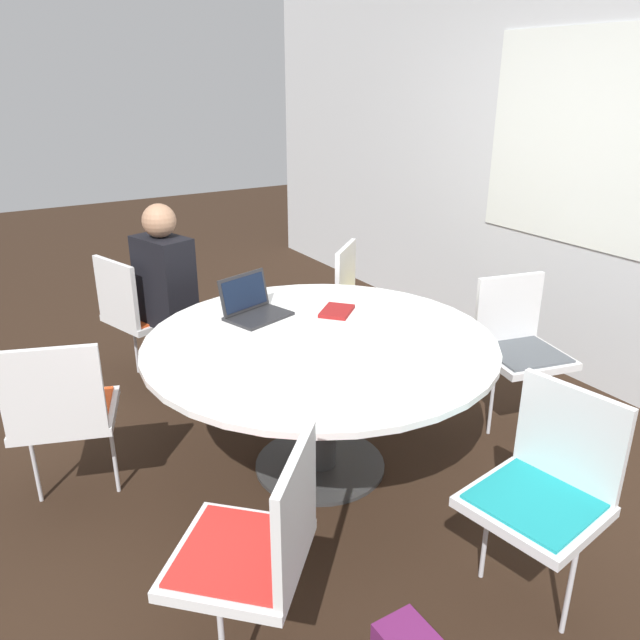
{
  "coord_description": "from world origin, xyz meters",
  "views": [
    {
      "loc": [
        2.37,
        -1.45,
        1.93
      ],
      "look_at": [
        0.0,
        0.0,
        0.83
      ],
      "focal_mm": 35.0,
      "sensor_mm": 36.0,
      "label": 1
    }
  ],
  "objects_px": {
    "chair_0": "(137,309)",
    "chair_4": "(518,340)",
    "person_0": "(167,286)",
    "chair_3": "(546,483)",
    "laptop": "(253,306)",
    "chair_5": "(364,298)",
    "chair_1": "(62,407)",
    "chair_2": "(258,543)",
    "spiral_notebook": "(337,311)"
  },
  "relations": [
    {
      "from": "chair_2",
      "to": "spiral_notebook",
      "type": "xyz_separation_m",
      "value": [
        -1.17,
        1.05,
        0.21
      ]
    },
    {
      "from": "laptop",
      "to": "chair_0",
      "type": "bearing_deg",
      "value": 93.77
    },
    {
      "from": "chair_1",
      "to": "chair_2",
      "type": "relative_size",
      "value": 1.0
    },
    {
      "from": "chair_3",
      "to": "laptop",
      "type": "bearing_deg",
      "value": 4.59
    },
    {
      "from": "chair_0",
      "to": "chair_5",
      "type": "relative_size",
      "value": 1.0
    },
    {
      "from": "chair_3",
      "to": "chair_5",
      "type": "height_order",
      "value": "same"
    },
    {
      "from": "chair_0",
      "to": "chair_4",
      "type": "height_order",
      "value": "same"
    },
    {
      "from": "laptop",
      "to": "chair_1",
      "type": "bearing_deg",
      "value": 169.65
    },
    {
      "from": "chair_5",
      "to": "person_0",
      "type": "distance_m",
      "value": 1.28
    },
    {
      "from": "chair_2",
      "to": "laptop",
      "type": "bearing_deg",
      "value": 18.76
    },
    {
      "from": "chair_2",
      "to": "laptop",
      "type": "distance_m",
      "value": 1.53
    },
    {
      "from": "chair_1",
      "to": "chair_4",
      "type": "bearing_deg",
      "value": 6.42
    },
    {
      "from": "person_0",
      "to": "laptop",
      "type": "bearing_deg",
      "value": -1.14
    },
    {
      "from": "chair_1",
      "to": "chair_4",
      "type": "xyz_separation_m",
      "value": [
        0.54,
        2.34,
        0.0
      ]
    },
    {
      "from": "chair_0",
      "to": "chair_3",
      "type": "height_order",
      "value": "same"
    },
    {
      "from": "chair_1",
      "to": "chair_3",
      "type": "xyz_separation_m",
      "value": [
        1.51,
        1.41,
        0.0
      ]
    },
    {
      "from": "laptop",
      "to": "chair_3",
      "type": "bearing_deg",
      "value": -93.47
    },
    {
      "from": "chair_2",
      "to": "chair_3",
      "type": "xyz_separation_m",
      "value": [
        0.27,
        1.04,
        0.0
      ]
    },
    {
      "from": "chair_4",
      "to": "laptop",
      "type": "relative_size",
      "value": 2.34
    },
    {
      "from": "chair_1",
      "to": "chair_5",
      "type": "bearing_deg",
      "value": 33.57
    },
    {
      "from": "chair_0",
      "to": "chair_4",
      "type": "xyz_separation_m",
      "value": [
        1.62,
        1.69,
        0.0
      ]
    },
    {
      "from": "chair_0",
      "to": "person_0",
      "type": "bearing_deg",
      "value": 19.11
    },
    {
      "from": "chair_1",
      "to": "chair_2",
      "type": "xyz_separation_m",
      "value": [
        1.25,
        0.37,
        0.0
      ]
    },
    {
      "from": "chair_2",
      "to": "chair_4",
      "type": "distance_m",
      "value": 2.1
    },
    {
      "from": "chair_2",
      "to": "chair_3",
      "type": "distance_m",
      "value": 1.08
    },
    {
      "from": "chair_3",
      "to": "spiral_notebook",
      "type": "relative_size",
      "value": 3.41
    },
    {
      "from": "chair_3",
      "to": "chair_4",
      "type": "distance_m",
      "value": 1.35
    },
    {
      "from": "laptop",
      "to": "spiral_notebook",
      "type": "relative_size",
      "value": 1.46
    },
    {
      "from": "person_0",
      "to": "laptop",
      "type": "distance_m",
      "value": 0.79
    },
    {
      "from": "chair_0",
      "to": "chair_4",
      "type": "relative_size",
      "value": 1.0
    },
    {
      "from": "chair_5",
      "to": "person_0",
      "type": "relative_size",
      "value": 0.71
    },
    {
      "from": "chair_1",
      "to": "chair_0",
      "type": "bearing_deg",
      "value": 78.39
    },
    {
      "from": "chair_4",
      "to": "person_0",
      "type": "bearing_deg",
      "value": -29.52
    },
    {
      "from": "chair_3",
      "to": "chair_2",
      "type": "bearing_deg",
      "value": 66.62
    },
    {
      "from": "chair_0",
      "to": "chair_1",
      "type": "xyz_separation_m",
      "value": [
        1.08,
        -0.65,
        0.0
      ]
    },
    {
      "from": "chair_1",
      "to": "chair_3",
      "type": "relative_size",
      "value": 1.0
    },
    {
      "from": "chair_1",
      "to": "spiral_notebook",
      "type": "relative_size",
      "value": 3.41
    },
    {
      "from": "chair_1",
      "to": "spiral_notebook",
      "type": "height_order",
      "value": "chair_1"
    },
    {
      "from": "chair_4",
      "to": "chair_5",
      "type": "distance_m",
      "value": 1.1
    },
    {
      "from": "chair_1",
      "to": "chair_4",
      "type": "distance_m",
      "value": 2.4
    },
    {
      "from": "chair_2",
      "to": "person_0",
      "type": "height_order",
      "value": "person_0"
    },
    {
      "from": "chair_3",
      "to": "chair_1",
      "type": "bearing_deg",
      "value": 33.98
    },
    {
      "from": "chair_4",
      "to": "spiral_notebook",
      "type": "height_order",
      "value": "chair_4"
    },
    {
      "from": "chair_4",
      "to": "person_0",
      "type": "height_order",
      "value": "person_0"
    },
    {
      "from": "laptop",
      "to": "spiral_notebook",
      "type": "height_order",
      "value": "laptop"
    },
    {
      "from": "chair_2",
      "to": "chair_1",
      "type": "bearing_deg",
      "value": 60.58
    },
    {
      "from": "chair_4",
      "to": "chair_5",
      "type": "height_order",
      "value": "same"
    },
    {
      "from": "chair_2",
      "to": "chair_5",
      "type": "distance_m",
      "value": 2.41
    },
    {
      "from": "spiral_notebook",
      "to": "laptop",
      "type": "bearing_deg",
      "value": -116.07
    },
    {
      "from": "chair_0",
      "to": "chair_4",
      "type": "bearing_deg",
      "value": 29.14
    }
  ]
}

